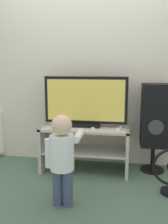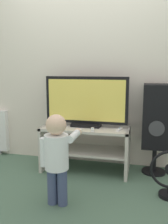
{
  "view_description": "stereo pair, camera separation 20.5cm",
  "coord_description": "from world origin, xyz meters",
  "px_view_note": "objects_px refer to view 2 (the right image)",
  "views": [
    {
      "loc": [
        0.48,
        -2.69,
        1.28
      ],
      "look_at": [
        0.0,
        0.15,
        0.75
      ],
      "focal_mm": 40.0,
      "sensor_mm": 36.0,
      "label": 1
    },
    {
      "loc": [
        0.68,
        -2.65,
        1.28
      ],
      "look_at": [
        0.0,
        0.15,
        0.75
      ],
      "focal_mm": 40.0,
      "sensor_mm": 36.0,
      "label": 2
    }
  ],
  "objects_px": {
    "remote_primary": "(119,129)",
    "remote_secondary": "(93,130)",
    "game_console": "(60,124)",
    "speaker_tower": "(156,118)",
    "television": "(86,102)",
    "child": "(57,152)"
  },
  "relations": [
    {
      "from": "remote_primary",
      "to": "remote_secondary",
      "type": "relative_size",
      "value": 1.0
    },
    {
      "from": "television",
      "to": "game_console",
      "type": "relative_size",
      "value": 6.17
    },
    {
      "from": "game_console",
      "to": "remote_primary",
      "type": "relative_size",
      "value": 1.22
    },
    {
      "from": "game_console",
      "to": "remote_primary",
      "type": "xyz_separation_m",
      "value": [
        0.74,
        -0.05,
        -0.01
      ]
    },
    {
      "from": "game_console",
      "to": "child",
      "type": "distance_m",
      "value": 0.86
    },
    {
      "from": "remote_primary",
      "to": "speaker_tower",
      "type": "xyz_separation_m",
      "value": [
        0.41,
        0.18,
        0.12
      ]
    },
    {
      "from": "game_console",
      "to": "remote_secondary",
      "type": "bearing_deg",
      "value": -17.38
    },
    {
      "from": "television",
      "to": "remote_secondary",
      "type": "xyz_separation_m",
      "value": [
        0.12,
        -0.19,
        -0.29
      ]
    },
    {
      "from": "remote_primary",
      "to": "speaker_tower",
      "type": "relative_size",
      "value": 0.12
    },
    {
      "from": "television",
      "to": "remote_primary",
      "type": "xyz_separation_m",
      "value": [
        0.42,
        -0.1,
        -0.29
      ]
    },
    {
      "from": "television",
      "to": "child",
      "type": "distance_m",
      "value": 0.93
    },
    {
      "from": "game_console",
      "to": "remote_primary",
      "type": "distance_m",
      "value": 0.75
    },
    {
      "from": "television",
      "to": "speaker_tower",
      "type": "xyz_separation_m",
      "value": [
        0.83,
        0.09,
        -0.17
      ]
    },
    {
      "from": "television",
      "to": "game_console",
      "type": "bearing_deg",
      "value": -171.55
    },
    {
      "from": "remote_primary",
      "to": "television",
      "type": "bearing_deg",
      "value": 166.62
    },
    {
      "from": "child",
      "to": "speaker_tower",
      "type": "bearing_deg",
      "value": 46.4
    },
    {
      "from": "television",
      "to": "child",
      "type": "xyz_separation_m",
      "value": [
        -0.07,
        -0.86,
        -0.35
      ]
    },
    {
      "from": "remote_primary",
      "to": "remote_secondary",
      "type": "xyz_separation_m",
      "value": [
        -0.3,
        -0.09,
        0.0
      ]
    },
    {
      "from": "child",
      "to": "speaker_tower",
      "type": "distance_m",
      "value": 1.32
    },
    {
      "from": "television",
      "to": "child",
      "type": "height_order",
      "value": "television"
    },
    {
      "from": "game_console",
      "to": "speaker_tower",
      "type": "xyz_separation_m",
      "value": [
        1.16,
        0.13,
        0.11
      ]
    },
    {
      "from": "television",
      "to": "remote_primary",
      "type": "relative_size",
      "value": 7.53
    }
  ]
}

